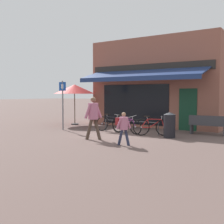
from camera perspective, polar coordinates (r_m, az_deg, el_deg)
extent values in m
plane|color=brown|center=(12.62, 1.50, -4.63)|extent=(160.00, 160.00, 0.00)
cube|color=#8E5647|center=(16.64, 9.57, 5.77)|extent=(7.38, 3.00, 4.90)
cube|color=black|center=(15.64, 4.56, 1.55)|extent=(4.06, 0.04, 2.20)
cube|color=#143D28|center=(14.45, 15.16, 0.47)|extent=(0.90, 0.04, 2.10)
cube|color=#282623|center=(15.32, 7.29, 8.86)|extent=(7.01, 0.06, 0.44)
cube|color=navy|center=(14.56, 5.87, 7.86)|extent=(6.64, 1.68, 0.50)
cube|color=navy|center=(13.81, 4.26, 6.75)|extent=(6.64, 0.03, 0.20)
cylinder|color=#47494F|center=(13.20, 3.78, -1.87)|extent=(2.93, 0.04, 0.04)
cylinder|color=#47494F|center=(13.97, -1.28, -2.70)|extent=(0.04, 0.04, 0.55)
cylinder|color=#47494F|center=(12.60, 9.40, -3.43)|extent=(0.04, 0.04, 0.55)
torus|color=black|center=(13.34, 1.33, -2.64)|extent=(0.73, 0.18, 0.72)
cylinder|color=#9E9EA3|center=(13.34, 1.33, -2.64)|extent=(0.07, 0.07, 0.08)
torus|color=black|center=(13.93, -2.00, -2.37)|extent=(0.73, 0.18, 0.72)
cylinder|color=#9E9EA3|center=(13.93, -2.00, -2.37)|extent=(0.07, 0.07, 0.08)
cylinder|color=black|center=(13.56, 0.09, -1.86)|extent=(0.56, 0.05, 0.38)
cylinder|color=black|center=(13.59, 0.02, -1.06)|extent=(0.61, 0.07, 0.05)
cylinder|color=black|center=(13.74, -0.93, -1.75)|extent=(0.12, 0.10, 0.38)
cylinder|color=black|center=(13.83, -1.44, -2.45)|extent=(0.35, 0.06, 0.05)
cylinder|color=black|center=(13.85, -1.50, -1.67)|extent=(0.31, 0.07, 0.37)
cylinder|color=black|center=(13.37, 1.20, -1.90)|extent=(0.15, 0.10, 0.35)
cylinder|color=#9E9EA3|center=(13.78, -1.03, -0.75)|extent=(0.06, 0.05, 0.11)
cube|color=black|center=(13.79, -1.05, -0.46)|extent=(0.25, 0.12, 0.06)
cylinder|color=#9E9EA3|center=(13.41, 1.09, -0.86)|extent=(0.03, 0.05, 0.14)
cylinder|color=#9E9EA3|center=(13.41, 1.11, -0.57)|extent=(0.06, 0.52, 0.09)
torus|color=black|center=(12.68, 4.77, -3.02)|extent=(0.72, 0.28, 0.71)
cylinder|color=#9E9EA3|center=(12.68, 4.77, -3.02)|extent=(0.08, 0.08, 0.08)
torus|color=black|center=(13.42, 1.14, -2.64)|extent=(0.72, 0.28, 0.71)
cylinder|color=#9E9EA3|center=(13.42, 1.14, -2.64)|extent=(0.08, 0.08, 0.08)
cylinder|color=#892D7A|center=(12.92, 3.28, -2.19)|extent=(0.60, 0.20, 0.37)
cylinder|color=#892D7A|center=(12.91, 3.08, -1.39)|extent=(0.67, 0.17, 0.05)
cylinder|color=#892D7A|center=(13.15, 2.17, -2.05)|extent=(0.13, 0.07, 0.37)
cylinder|color=#892D7A|center=(13.28, 1.75, -2.74)|extent=(0.39, 0.11, 0.05)
cylinder|color=#892D7A|center=(13.28, 1.55, -1.96)|extent=(0.32, 0.15, 0.37)
cylinder|color=#892D7A|center=(12.69, 4.50, -2.27)|extent=(0.16, 0.06, 0.34)
cylinder|color=#9E9EA3|center=(13.14, 1.90, -1.05)|extent=(0.06, 0.03, 0.11)
cube|color=black|center=(13.14, 1.83, -0.74)|extent=(0.26, 0.15, 0.06)
cylinder|color=#9E9EA3|center=(12.68, 4.20, -1.21)|extent=(0.03, 0.05, 0.14)
cylinder|color=#9E9EA3|center=(12.67, 4.18, -0.90)|extent=(0.13, 0.51, 0.09)
torus|color=black|center=(12.45, 10.56, -3.11)|extent=(0.70, 0.42, 0.74)
cylinder|color=#9E9EA3|center=(12.45, 10.56, -3.11)|extent=(0.09, 0.09, 0.07)
torus|color=black|center=(12.40, 5.95, -3.09)|extent=(0.70, 0.42, 0.74)
cylinder|color=#9E9EA3|center=(12.40, 5.95, -3.09)|extent=(0.09, 0.09, 0.07)
cylinder|color=#B21E1E|center=(12.41, 8.82, -2.35)|extent=(0.50, 0.31, 0.39)
cylinder|color=#B21E1E|center=(12.41, 8.65, -1.47)|extent=(0.56, 0.31, 0.05)
cylinder|color=#B21E1E|center=(12.40, 7.40, -2.30)|extent=(0.12, 0.05, 0.39)
cylinder|color=#B21E1E|center=(12.41, 6.76, -3.14)|extent=(0.33, 0.19, 0.05)
cylinder|color=#B21E1E|center=(12.40, 6.59, -2.26)|extent=(0.27, 0.19, 0.38)
cylinder|color=#B21E1E|center=(12.44, 10.31, -2.31)|extent=(0.15, 0.07, 0.36)
cylinder|color=#9E9EA3|center=(12.39, 7.16, -1.19)|extent=(0.06, 0.04, 0.11)
cube|color=black|center=(12.39, 7.09, -0.87)|extent=(0.26, 0.20, 0.06)
cylinder|color=#9E9EA3|center=(12.43, 10.07, -1.19)|extent=(0.04, 0.04, 0.14)
cylinder|color=#9E9EA3|center=(12.43, 10.07, -0.87)|extent=(0.26, 0.47, 0.06)
cylinder|color=#47382D|center=(11.31, -3.00, -3.52)|extent=(0.37, 0.14, 0.85)
cylinder|color=#47382D|center=(11.26, -4.65, -3.56)|extent=(0.37, 0.14, 0.85)
cylinder|color=#B26684|center=(11.22, -3.84, 0.17)|extent=(0.42, 0.42, 0.65)
sphere|color=brown|center=(11.20, -3.85, 2.54)|extent=(0.21, 0.21, 0.21)
cylinder|color=#B26684|center=(11.08, -4.93, 0.11)|extent=(0.32, 0.20, 0.58)
cylinder|color=#B26684|center=(11.36, -2.77, 0.21)|extent=(0.32, 0.20, 0.58)
cylinder|color=#282D47|center=(10.01, 3.06, -5.19)|extent=(0.27, 0.14, 0.59)
cylinder|color=#282D47|center=(9.99, 1.71, -5.20)|extent=(0.27, 0.14, 0.59)
cylinder|color=#B26684|center=(9.93, 2.40, -2.31)|extent=(0.36, 0.36, 0.45)
sphere|color=#A87A5B|center=(9.91, 2.40, -0.47)|extent=(0.15, 0.15, 0.15)
cylinder|color=#B26684|center=(9.85, 1.43, -2.37)|extent=(0.22, 0.11, 0.40)
cylinder|color=#B26684|center=(10.02, 3.35, -2.27)|extent=(0.22, 0.11, 0.40)
cube|color=maroon|center=(10.08, 1.45, -1.92)|extent=(0.19, 0.28, 0.27)
cylinder|color=black|center=(11.94, 11.59, -2.84)|extent=(0.49, 0.49, 0.97)
cone|color=#33353A|center=(11.89, 11.63, -0.28)|extent=(0.49, 0.49, 0.10)
cylinder|color=slate|center=(14.51, -9.97, 1.33)|extent=(0.07, 0.07, 2.49)
cube|color=#14429E|center=(14.49, -10.04, 5.15)|extent=(0.44, 0.02, 0.44)
cube|color=white|center=(14.48, -10.08, 5.15)|extent=(0.14, 0.01, 0.22)
cylinder|color=#4C3D2D|center=(16.88, -7.59, 1.42)|extent=(0.05, 0.05, 2.34)
cone|color=red|center=(16.87, -7.61, 4.64)|extent=(2.43, 2.43, 0.55)
cylinder|color=#262628|center=(16.96, -7.55, -2.44)|extent=(0.44, 0.44, 0.06)
cube|color=#38383D|center=(13.26, 18.91, -2.47)|extent=(1.62, 0.50, 0.06)
cube|color=#38383D|center=(13.06, 18.75, -1.59)|extent=(1.60, 0.11, 0.40)
cube|color=#38383D|center=(13.46, 15.88, -3.29)|extent=(0.09, 0.35, 0.45)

